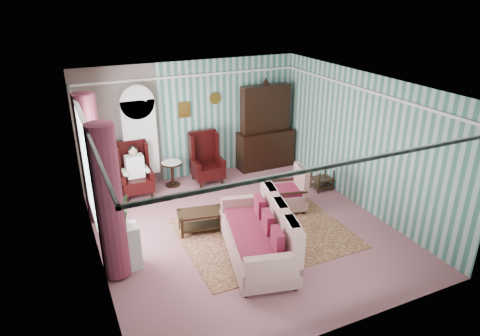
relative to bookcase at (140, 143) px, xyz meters
name	(u,v)px	position (x,y,z in m)	size (l,w,h in m)	color
floor	(244,229)	(1.35, -2.84, -1.12)	(6.00, 6.00, 0.00)	#8F5360
room_shell	(209,136)	(0.73, -2.66, 0.89)	(5.53, 6.02, 2.91)	#39695E
bookcase	(140,143)	(0.00, 0.00, 0.00)	(0.80, 0.28, 2.24)	white
dresser_hutch	(266,125)	(3.25, -0.12, 0.06)	(1.50, 0.56, 2.36)	black
wingback_left	(135,170)	(-0.25, -0.39, -0.50)	(0.76, 0.80, 1.25)	black
wingback_right	(207,158)	(1.50, -0.39, -0.50)	(0.76, 0.80, 1.25)	black
seated_woman	(135,171)	(-0.25, -0.39, -0.53)	(0.44, 0.40, 1.18)	white
round_side_table	(172,174)	(0.65, -0.24, -0.82)	(0.50, 0.50, 0.60)	black
nest_table	(322,179)	(3.82, -1.94, -0.85)	(0.45, 0.38, 0.54)	black
plant_stand	(123,248)	(-1.05, -3.14, -0.72)	(0.55, 0.35, 0.80)	silver
rug	(264,233)	(1.65, -3.14, -1.11)	(3.20, 2.60, 0.01)	#4F1A1A
sofa	(257,234)	(1.12, -3.84, -0.60)	(2.19, 1.09, 1.03)	#B9B18F
floral_armchair	(288,187)	(2.56, -2.45, -0.58)	(0.79, 0.78, 1.08)	beige
coffee_table	(201,221)	(0.54, -2.54, -0.90)	(0.89, 0.47, 0.44)	black
potted_plant_a	(116,220)	(-1.12, -3.24, -0.11)	(0.39, 0.33, 0.43)	#1E5019
potted_plant_b	(122,209)	(-0.98, -2.99, -0.06)	(0.28, 0.23, 0.51)	#25551A
potted_plant_c	(113,218)	(-1.15, -3.10, -0.13)	(0.21, 0.21, 0.38)	#194F18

